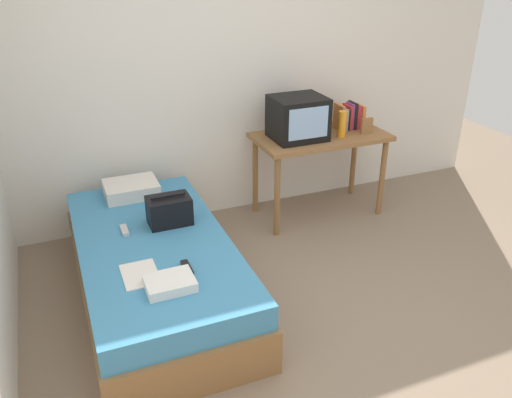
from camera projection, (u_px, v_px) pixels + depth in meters
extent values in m
plane|color=#84705B|center=(344.00, 332.00, 3.37)|extent=(8.00, 8.00, 0.00)
cube|color=silver|center=(234.00, 68.00, 4.47)|extent=(5.20, 0.10, 2.60)
cube|color=olive|center=(157.00, 279.00, 3.65)|extent=(1.00, 2.00, 0.30)
cube|color=teal|center=(154.00, 251.00, 3.55)|extent=(0.97, 1.94, 0.17)
cube|color=olive|center=(321.00, 137.00, 4.57)|extent=(1.16, 0.60, 0.04)
cylinder|color=olive|center=(277.00, 197.00, 4.36)|extent=(0.05, 0.05, 0.72)
cylinder|color=olive|center=(382.00, 178.00, 4.71)|extent=(0.05, 0.05, 0.72)
cylinder|color=olive|center=(255.00, 176.00, 4.76)|extent=(0.05, 0.05, 0.72)
cylinder|color=olive|center=(354.00, 159.00, 5.11)|extent=(0.05, 0.05, 0.72)
cube|color=black|center=(298.00, 118.00, 4.39)|extent=(0.44, 0.38, 0.36)
cube|color=#8CB2E0|center=(309.00, 123.00, 4.23)|extent=(0.35, 0.01, 0.26)
cylinder|color=orange|center=(342.00, 124.00, 4.45)|extent=(0.07, 0.07, 0.23)
cube|color=#CC7233|center=(339.00, 117.00, 4.63)|extent=(0.03, 0.16, 0.23)
cube|color=gray|center=(342.00, 119.00, 4.65)|extent=(0.03, 0.17, 0.20)
cube|color=black|center=(345.00, 119.00, 4.66)|extent=(0.02, 0.15, 0.19)
cube|color=#B72D33|center=(347.00, 117.00, 4.66)|extent=(0.03, 0.16, 0.22)
cube|color=#7A3D89|center=(350.00, 116.00, 4.67)|extent=(0.02, 0.13, 0.23)
cube|color=black|center=(352.00, 115.00, 4.68)|extent=(0.03, 0.14, 0.24)
cube|color=#B72D33|center=(356.00, 116.00, 4.69)|extent=(0.04, 0.14, 0.21)
cube|color=#CC7233|center=(359.00, 116.00, 4.71)|extent=(0.03, 0.16, 0.20)
cube|color=olive|center=(367.00, 126.00, 4.55)|extent=(0.11, 0.02, 0.14)
cube|color=silver|center=(131.00, 189.00, 4.12)|extent=(0.41, 0.33, 0.11)
cube|color=black|center=(169.00, 210.00, 3.68)|extent=(0.30, 0.20, 0.20)
cylinder|color=black|center=(168.00, 196.00, 3.63)|extent=(0.24, 0.02, 0.02)
cube|color=white|center=(140.00, 274.00, 3.14)|extent=(0.21, 0.29, 0.01)
cube|color=black|center=(187.00, 268.00, 3.19)|extent=(0.04, 0.16, 0.02)
cube|color=#B7B7BC|center=(125.00, 230.00, 3.61)|extent=(0.04, 0.14, 0.02)
cube|color=white|center=(170.00, 283.00, 3.01)|extent=(0.28, 0.22, 0.06)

